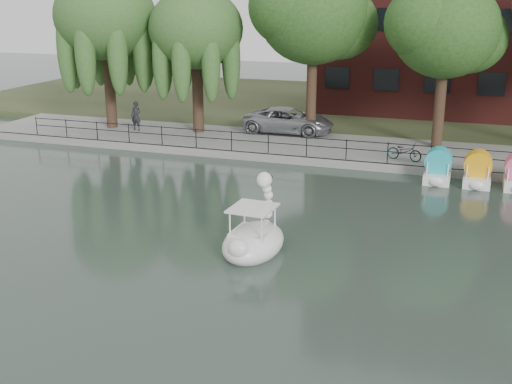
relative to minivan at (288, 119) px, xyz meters
The scene contains 13 objects.
ground_plane 18.51m from the minivan, 82.50° to the right, with size 120.00×120.00×0.00m, color #404D46.
promenade 3.50m from the minivan, 43.80° to the right, with size 40.00×6.00×0.40m, color gray.
kerb 5.88m from the minivan, 65.39° to the right, with size 40.00×0.25×0.40m, color gray.
land_strip 11.98m from the minivan, 78.35° to the left, with size 60.00×22.00×0.36m, color #47512D.
railing 5.61m from the minivan, 64.54° to the right, with size 32.00×0.05×1.00m.
willow_left 12.13m from the minivan, behind, with size 5.88×5.88×9.01m.
willow_mid 7.26m from the minivan, 165.55° to the right, with size 5.32×5.32×8.15m.
broadleaf_center 6.00m from the minivan, 12.45° to the right, with size 6.00×6.00×9.25m.
broadleaf_right 9.89m from the minivan, ahead, with size 5.40×5.40×8.32m.
minivan is the anchor object (origin of this frame).
bicycle 8.35m from the minivan, 31.30° to the right, with size 1.72×0.60×1.00m, color gray.
pedestrian 8.98m from the minivan, 165.68° to the right, with size 0.71×0.48×1.98m, color black.
swan_boat 17.08m from the minivan, 77.66° to the right, with size 2.01×3.11×2.50m.
Camera 1 is at (7.67, -17.00, 8.22)m, focal length 45.00 mm.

